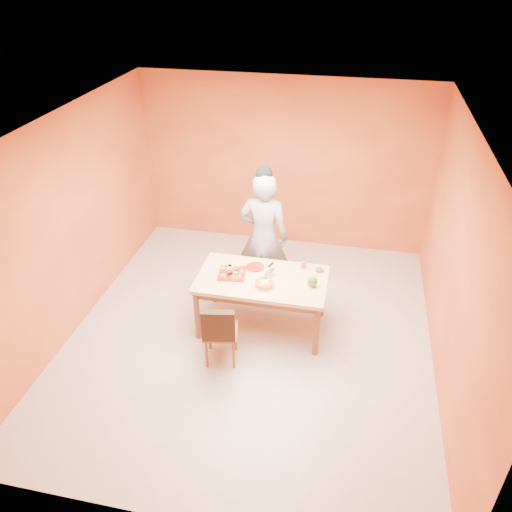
% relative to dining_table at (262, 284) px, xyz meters
% --- Properties ---
extents(floor, '(5.00, 5.00, 0.00)m').
position_rel_dining_table_xyz_m(floor, '(-0.10, -0.22, -0.67)').
color(floor, beige).
rests_on(floor, ground).
extents(ceiling, '(5.00, 5.00, 0.00)m').
position_rel_dining_table_xyz_m(ceiling, '(-0.10, -0.22, 2.03)').
color(ceiling, white).
rests_on(ceiling, wall_back).
extents(wall_back, '(4.50, 0.00, 4.50)m').
position_rel_dining_table_xyz_m(wall_back, '(-0.10, 2.28, 0.68)').
color(wall_back, orange).
rests_on(wall_back, floor).
extents(wall_left, '(0.00, 5.00, 5.00)m').
position_rel_dining_table_xyz_m(wall_left, '(-2.35, -0.22, 0.68)').
color(wall_left, orange).
rests_on(wall_left, floor).
extents(wall_right, '(0.00, 5.00, 5.00)m').
position_rel_dining_table_xyz_m(wall_right, '(2.15, -0.22, 0.68)').
color(wall_right, orange).
rests_on(wall_right, floor).
extents(dining_table, '(1.60, 0.90, 0.76)m').
position_rel_dining_table_xyz_m(dining_table, '(0.00, 0.00, 0.00)').
color(dining_table, '#EABA7A').
rests_on(dining_table, floor).
extents(dining_chair, '(0.46, 0.52, 0.86)m').
position_rel_dining_table_xyz_m(dining_chair, '(-0.35, -0.71, -0.22)').
color(dining_chair, brown).
rests_on(dining_chair, floor).
extents(pastry_pile, '(0.30, 0.30, 0.10)m').
position_rel_dining_table_xyz_m(pastry_pile, '(-0.38, 0.01, 0.16)').
color(pastry_pile, tan).
rests_on(pastry_pile, pastry_platter).
extents(person, '(0.69, 0.46, 1.85)m').
position_rel_dining_table_xyz_m(person, '(-0.12, 0.72, 0.26)').
color(person, gray).
rests_on(person, floor).
extents(pastry_platter, '(0.37, 0.37, 0.02)m').
position_rel_dining_table_xyz_m(pastry_platter, '(-0.38, 0.01, 0.10)').
color(pastry_platter, maroon).
rests_on(pastry_platter, dining_table).
extents(red_dinner_plate, '(0.29, 0.29, 0.01)m').
position_rel_dining_table_xyz_m(red_dinner_plate, '(-0.13, 0.21, 0.10)').
color(red_dinner_plate, maroon).
rests_on(red_dinner_plate, dining_table).
extents(white_cake_plate, '(0.26, 0.26, 0.01)m').
position_rel_dining_table_xyz_m(white_cake_plate, '(0.06, -0.17, 0.10)').
color(white_cake_plate, silver).
rests_on(white_cake_plate, dining_table).
extents(sponge_cake, '(0.30, 0.30, 0.05)m').
position_rel_dining_table_xyz_m(sponge_cake, '(0.06, -0.17, 0.13)').
color(sponge_cake, '#C87633').
rests_on(sponge_cake, white_cake_plate).
extents(cake_server, '(0.15, 0.26, 0.01)m').
position_rel_dining_table_xyz_m(cake_server, '(0.07, 0.01, 0.16)').
color(cake_server, silver).
rests_on(cake_server, sponge_cake).
extents(egg_ornament, '(0.14, 0.12, 0.15)m').
position_rel_dining_table_xyz_m(egg_ornament, '(0.62, -0.06, 0.17)').
color(egg_ornament, olive).
rests_on(egg_ornament, dining_table).
extents(magenta_glass, '(0.07, 0.07, 0.09)m').
position_rel_dining_table_xyz_m(magenta_glass, '(0.47, 0.33, 0.14)').
color(magenta_glass, '#C91E5F').
rests_on(magenta_glass, dining_table).
extents(checker_tin, '(0.11, 0.11, 0.03)m').
position_rel_dining_table_xyz_m(checker_tin, '(0.68, 0.30, 0.11)').
color(checker_tin, '#3B1E10').
rests_on(checker_tin, dining_table).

